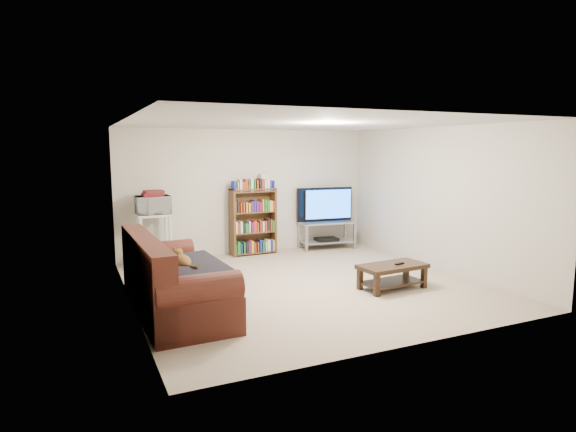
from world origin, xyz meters
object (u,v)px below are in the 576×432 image
sofa (169,286)px  bookshelf (253,221)px  tv_stand (327,230)px  coffee_table (392,272)px

sofa → bookshelf: size_ratio=1.80×
sofa → tv_stand: size_ratio=1.99×
coffee_table → sofa: bearing=170.3°
sofa → coffee_table: bearing=-7.2°
coffee_table → tv_stand: bearing=75.7°
tv_stand → bookshelf: (-1.56, 0.11, 0.29)m
tv_stand → bookshelf: 1.59m
sofa → bookshelf: 3.47m
coffee_table → bookshelf: bookshelf is taller
bookshelf → tv_stand: bearing=-6.1°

